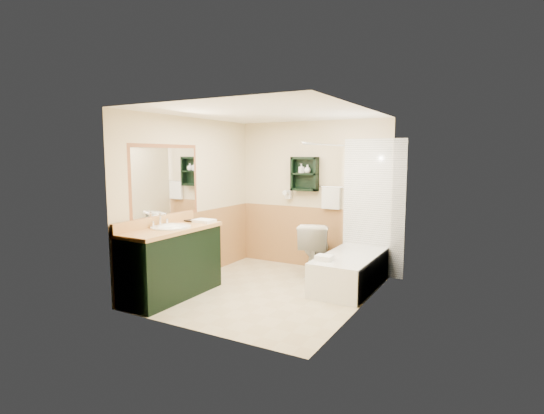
{
  "coord_description": "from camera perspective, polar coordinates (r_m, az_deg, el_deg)",
  "views": [
    {
      "loc": [
        2.8,
        -4.86,
        1.85
      ],
      "look_at": [
        -0.03,
        0.2,
        1.14
      ],
      "focal_mm": 28.0,
      "sensor_mm": 36.0,
      "label": 1
    }
  ],
  "objects": [
    {
      "name": "toilet",
      "position": [
        6.68,
        5.75,
        -5.57
      ],
      "size": [
        0.68,
        0.92,
        0.81
      ],
      "primitive_type": "imported",
      "rotation": [
        0.0,
        0.0,
        3.44
      ],
      "color": "white",
      "rests_on": "ground"
    },
    {
      "name": "floor",
      "position": [
        5.91,
        -0.69,
        -11.29
      ],
      "size": [
        3.0,
        3.0,
        0.0
      ],
      "primitive_type": "plane",
      "color": "#C7B791",
      "rests_on": "ground"
    },
    {
      "name": "soap_bottle_b",
      "position": [
        6.88,
        4.77,
        5.01
      ],
      "size": [
        0.15,
        0.16,
        0.1
      ],
      "primitive_type": "imported",
      "rotation": [
        0.0,
        0.0,
        0.42
      ],
      "color": "white",
      "rests_on": "wall_shelf"
    },
    {
      "name": "tub_towel",
      "position": [
        5.69,
        7.04,
        -6.8
      ],
      "size": [
        0.22,
        0.18,
        0.07
      ],
      "primitive_type": "cube",
      "color": "silver",
      "rests_on": "bathtub"
    },
    {
      "name": "back_wall",
      "position": [
        7.0,
        5.51,
        1.61
      ],
      "size": [
        2.6,
        0.04,
        2.4
      ],
      "primitive_type": "cube",
      "color": "#F8EDC2",
      "rests_on": "ground"
    },
    {
      "name": "hair_dryer",
      "position": [
        7.09,
        2.25,
        1.7
      ],
      "size": [
        0.1,
        0.24,
        0.18
      ],
      "primitive_type": null,
      "color": "white",
      "rests_on": "back_wall"
    },
    {
      "name": "vanity",
      "position": [
        5.75,
        -13.32,
        -7.22
      ],
      "size": [
        0.59,
        1.45,
        0.92
      ],
      "primitive_type": "cube",
      "color": "black",
      "rests_on": "ground"
    },
    {
      "name": "tile_accent",
      "position": [
        5.82,
        14.09,
        7.25
      ],
      "size": [
        1.5,
        1.5,
        0.1
      ],
      "primitive_type": null,
      "color": "#154C38",
      "rests_on": "right_wall"
    },
    {
      "name": "wainscot_left",
      "position": [
        6.49,
        -10.62,
        -5.16
      ],
      "size": [
        2.98,
        2.98,
        1.0
      ],
      "primitive_type": null,
      "color": "tan",
      "rests_on": "left_wall"
    },
    {
      "name": "vanity_book",
      "position": [
        6.19,
        -10.9,
        -0.69
      ],
      "size": [
        0.18,
        0.07,
        0.24
      ],
      "primitive_type": "imported",
      "rotation": [
        0.0,
        0.0,
        -0.29
      ],
      "color": "black",
      "rests_on": "vanity"
    },
    {
      "name": "tile_back",
      "position": [
        6.63,
        13.47,
        -0.16
      ],
      "size": [
        0.95,
        0.95,
        2.1
      ],
      "primitive_type": null,
      "color": "white",
      "rests_on": "back_wall"
    },
    {
      "name": "towel_bar",
      "position": [
        6.79,
        7.99,
        2.68
      ],
      "size": [
        0.4,
        0.06,
        0.4
      ],
      "primitive_type": null,
      "color": "silver",
      "rests_on": "back_wall"
    },
    {
      "name": "bathtub",
      "position": [
        6.12,
        10.43,
        -8.47
      ],
      "size": [
        0.7,
        1.5,
        0.47
      ],
      "primitive_type": "cube",
      "color": "white",
      "rests_on": "ground"
    },
    {
      "name": "mirror_glass",
      "position": [
        5.93,
        -14.09,
        3.37
      ],
      "size": [
        1.2,
        1.2,
        0.9
      ],
      "primitive_type": null,
      "color": "white",
      "rests_on": "left_wall"
    },
    {
      "name": "left_wall",
      "position": [
        6.4,
        -11.0,
        1.01
      ],
      "size": [
        0.04,
        3.0,
        2.4
      ],
      "primitive_type": "cube",
      "color": "#F8EDC2",
      "rests_on": "ground"
    },
    {
      "name": "mirror_frame",
      "position": [
        5.94,
        -14.13,
        3.38
      ],
      "size": [
        1.3,
        1.3,
        1.0
      ],
      "primitive_type": null,
      "color": "brown",
      "rests_on": "left_wall"
    },
    {
      "name": "tile_right",
      "position": [
        5.87,
        13.94,
        -1.08
      ],
      "size": [
        1.5,
        1.5,
        2.1
      ],
      "primitive_type": null,
      "color": "white",
      "rests_on": "right_wall"
    },
    {
      "name": "curtain_rod",
      "position": [
        6.05,
        7.27,
        8.33
      ],
      "size": [
        0.03,
        1.6,
        0.03
      ],
      "primitive_type": "cylinder",
      "rotation": [
        1.57,
        0.0,
        0.0
      ],
      "color": "silver",
      "rests_on": "back_wall"
    },
    {
      "name": "wall_shelf",
      "position": [
        6.91,
        4.4,
        4.46
      ],
      "size": [
        0.45,
        0.15,
        0.55
      ],
      "primitive_type": "cube",
      "color": "black",
      "rests_on": "back_wall"
    },
    {
      "name": "soap_bottle_a",
      "position": [
        6.93,
        3.97,
        4.88
      ],
      "size": [
        0.12,
        0.16,
        0.07
      ],
      "primitive_type": "imported",
      "rotation": [
        0.0,
        0.0,
        -0.42
      ],
      "color": "white",
      "rests_on": "wall_shelf"
    },
    {
      "name": "right_wall",
      "position": [
        5.12,
        12.2,
        -0.49
      ],
      "size": [
        0.04,
        3.0,
        2.4
      ],
      "primitive_type": "cube",
      "color": "#F8EDC2",
      "rests_on": "ground"
    },
    {
      "name": "wainscot_back",
      "position": [
        7.07,
        5.33,
        -4.07
      ],
      "size": [
        2.58,
        2.58,
        1.0
      ],
      "primitive_type": null,
      "color": "tan",
      "rests_on": "back_wall"
    },
    {
      "name": "shower_curtain",
      "position": [
        6.25,
        7.75,
        0.48
      ],
      "size": [
        1.05,
        1.05,
        1.7
      ],
      "primitive_type": null,
      "color": "beige",
      "rests_on": "curtain_rod"
    },
    {
      "name": "ceiling",
      "position": [
        5.64,
        -0.73,
        12.77
      ],
      "size": [
        2.6,
        3.0,
        0.04
      ],
      "primitive_type": "cube",
      "color": "white",
      "rests_on": "back_wall"
    },
    {
      "name": "counter_towel",
      "position": [
        6.01,
        -9.14,
        -1.84
      ],
      "size": [
        0.28,
        0.22,
        0.04
      ],
      "primitive_type": "cube",
      "color": "silver",
      "rests_on": "vanity"
    }
  ]
}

